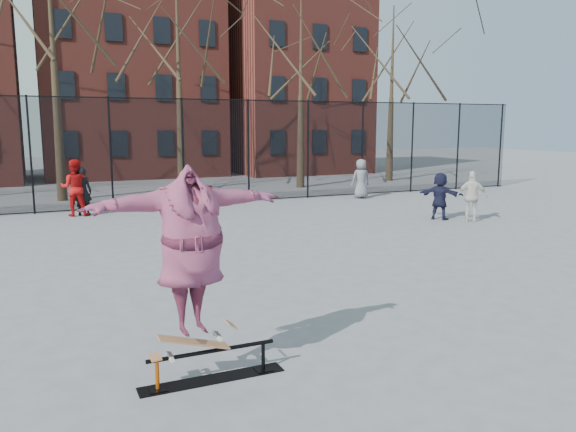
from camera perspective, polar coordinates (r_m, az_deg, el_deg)
name	(u,v)px	position (r m, az deg, el deg)	size (l,w,h in m)	color
ground	(304,314)	(9.23, 1.63, -9.90)	(100.00, 100.00, 0.00)	slate
skate_rail	(212,368)	(7.02, -7.69, -15.03)	(1.77, 0.27, 0.39)	black
skateboard	(194,348)	(6.86, -9.52, -13.04)	(0.92, 0.22, 0.11)	#9B633E
skater	(192,262)	(6.54, -9.77, -4.64)	(2.40, 0.65, 1.96)	#3E3688
bystander_black	(83,191)	(20.02, -20.14, 2.36)	(0.59, 0.39, 1.62)	black
bystander_red	(75,188)	(19.99, -20.84, 2.71)	(0.92, 0.72, 1.90)	#B30F10
bystander_white	(472,196)	(18.52, 18.19, 1.91)	(0.94, 0.39, 1.60)	silver
bystander_navy	(440,196)	(18.64, 15.19, 1.97)	(1.41, 0.45, 1.52)	#1A1C35
bystander_extra	(361,179)	(23.38, 7.42, 3.78)	(0.79, 0.52, 1.63)	slate
fence	(150,151)	(21.21, -13.83, 6.39)	(34.03, 0.07, 4.00)	black
tree_row	(121,19)	(25.62, -16.62, 18.64)	(33.66, 7.46, 10.67)	black
rowhouses	(118,70)	(34.29, -16.87, 13.99)	(29.00, 7.00, 13.00)	maroon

